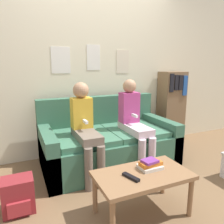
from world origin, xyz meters
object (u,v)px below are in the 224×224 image
(tv_remote, at_px, (131,177))
(backpack, at_px, (18,195))
(person_right, at_px, (134,120))
(couch, at_px, (108,143))
(person_left, at_px, (85,125))
(bookshelf, at_px, (171,107))
(coffee_table, at_px, (143,179))

(tv_remote, bearing_deg, backpack, 131.09)
(person_right, distance_m, tv_remote, 1.08)
(tv_remote, bearing_deg, couch, 58.61)
(person_right, bearing_deg, person_left, 179.91)
(person_right, bearing_deg, bookshelf, 28.47)
(coffee_table, bearing_deg, tv_remote, -166.73)
(backpack, bearing_deg, coffee_table, -25.79)
(person_right, xyz_separation_m, tv_remote, (-0.54, -0.91, -0.22))
(coffee_table, height_order, person_left, person_left)
(couch, distance_m, person_left, 0.55)
(couch, relative_size, person_left, 1.54)
(person_right, relative_size, bookshelf, 0.94)
(tv_remote, xyz_separation_m, bookshelf, (1.58, 1.47, 0.20))
(person_right, height_order, bookshelf, bookshelf)
(couch, bearing_deg, person_left, -150.46)
(person_right, relative_size, backpack, 3.50)
(person_left, bearing_deg, backpack, -152.78)
(person_left, distance_m, person_right, 0.65)
(coffee_table, bearing_deg, person_left, 105.44)
(couch, relative_size, bookshelf, 1.43)
(couch, distance_m, bookshelf, 1.40)
(couch, xyz_separation_m, person_left, (-0.37, -0.21, 0.35))
(backpack, bearing_deg, tv_remote, -30.74)
(person_right, height_order, tv_remote, person_right)
(person_left, xyz_separation_m, backpack, (-0.76, -0.39, -0.47))
(couch, height_order, person_left, person_left)
(person_right, bearing_deg, couch, 142.89)
(tv_remote, xyz_separation_m, backpack, (-0.87, 0.52, -0.25))
(person_left, relative_size, person_right, 0.99)
(person_right, bearing_deg, backpack, -164.52)
(bookshelf, bearing_deg, coffee_table, -135.13)
(couch, relative_size, backpack, 5.30)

